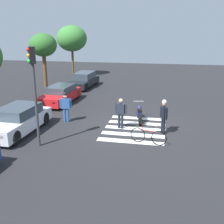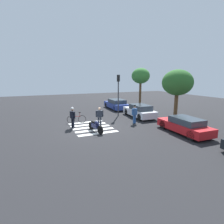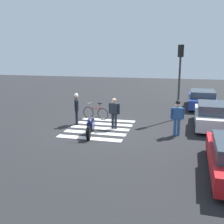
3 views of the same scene
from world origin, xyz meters
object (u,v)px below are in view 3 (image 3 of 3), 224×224
at_px(police_motorcycle, 91,126).
at_px(officer_by_motorcycle, 114,112).
at_px(leaning_bicycle, 96,113).
at_px(car_blue_hatchback, 202,99).
at_px(officer_on_foot, 76,107).
at_px(traffic_light_pole, 180,70).
at_px(car_white_van, 213,115).
at_px(pedestrian_bystander, 177,115).

bearing_deg(police_motorcycle, officer_by_motorcycle, 149.01).
bearing_deg(leaning_bicycle, car_blue_hatchback, 129.03).
bearing_deg(car_blue_hatchback, officer_on_foot, -46.68).
height_order(car_blue_hatchback, traffic_light_pole, traffic_light_pole).
distance_m(officer_by_motorcycle, car_white_van, 5.31).
height_order(officer_on_foot, officer_by_motorcycle, officer_on_foot).
distance_m(leaning_bicycle, traffic_light_pole, 5.59).
distance_m(police_motorcycle, car_blue_hatchback, 10.20).
height_order(leaning_bicycle, officer_on_foot, officer_on_foot).
height_order(police_motorcycle, pedestrian_bystander, pedestrian_bystander).
height_order(police_motorcycle, officer_on_foot, officer_on_foot).
bearing_deg(traffic_light_pole, car_blue_hatchback, 157.55).
bearing_deg(leaning_bicycle, officer_on_foot, -23.63).
bearing_deg(traffic_light_pole, leaning_bicycle, -75.66).
distance_m(pedestrian_bystander, traffic_light_pole, 3.95).
bearing_deg(police_motorcycle, officer_on_foot, -141.03).
distance_m(leaning_bicycle, officer_on_foot, 1.71).
distance_m(police_motorcycle, traffic_light_pole, 6.49).
bearing_deg(pedestrian_bystander, officer_on_foot, -97.76).
height_order(officer_by_motorcycle, car_white_van, officer_by_motorcycle).
xyz_separation_m(pedestrian_bystander, car_white_van, (-2.03, 1.83, -0.35)).
bearing_deg(officer_by_motorcycle, car_blue_hatchback, 145.25).
bearing_deg(leaning_bicycle, car_white_van, 88.47).
xyz_separation_m(leaning_bicycle, traffic_light_pole, (-1.23, 4.82, 2.55)).
bearing_deg(officer_on_foot, traffic_light_pole, 116.26).
height_order(officer_on_foot, car_blue_hatchback, officer_on_foot).
xyz_separation_m(pedestrian_bystander, car_blue_hatchback, (-7.46, 1.67, -0.37)).
xyz_separation_m(officer_on_foot, officer_by_motorcycle, (0.33, 2.23, -0.10)).
relative_size(officer_by_motorcycle, traffic_light_pole, 0.37).
bearing_deg(officer_on_foot, car_white_van, 100.00).
height_order(leaning_bicycle, traffic_light_pole, traffic_light_pole).
xyz_separation_m(leaning_bicycle, car_white_van, (0.18, 6.64, 0.26)).
distance_m(police_motorcycle, officer_on_foot, 2.29).
bearing_deg(officer_by_motorcycle, officer_on_foot, -98.41).
bearing_deg(car_blue_hatchback, police_motorcycle, -34.15).
bearing_deg(car_white_van, pedestrian_bystander, -42.10).
height_order(leaning_bicycle, car_white_van, car_white_van).
bearing_deg(officer_by_motorcycle, car_white_van, 107.73).
relative_size(leaning_bicycle, car_white_van, 0.39).
relative_size(leaning_bicycle, officer_by_motorcycle, 1.03).
relative_size(car_blue_hatchback, car_white_van, 1.05).
height_order(officer_on_foot, car_white_van, officer_on_foot).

